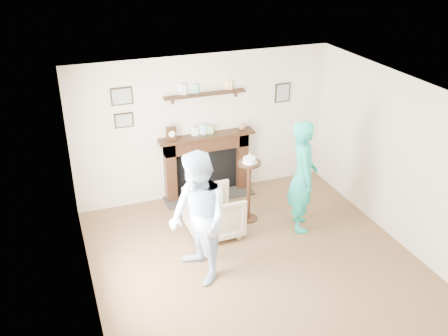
{
  "coord_description": "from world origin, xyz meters",
  "views": [
    {
      "loc": [
        -2.45,
        -5.07,
        4.37
      ],
      "look_at": [
        -0.24,
        0.9,
        1.24
      ],
      "focal_mm": 40.0,
      "sensor_mm": 36.0,
      "label": 1
    }
  ],
  "objects_px": {
    "man": "(200,276)",
    "woman": "(299,226)",
    "armchair": "(215,233)",
    "pedestal_table": "(249,180)"
  },
  "relations": [
    {
      "from": "man",
      "to": "woman",
      "type": "distance_m",
      "value": 1.99
    },
    {
      "from": "armchair",
      "to": "pedestal_table",
      "type": "height_order",
      "value": "pedestal_table"
    },
    {
      "from": "armchair",
      "to": "woman",
      "type": "relative_size",
      "value": 0.44
    },
    {
      "from": "pedestal_table",
      "to": "man",
      "type": "bearing_deg",
      "value": -136.44
    },
    {
      "from": "armchair",
      "to": "man",
      "type": "distance_m",
      "value": 1.09
    },
    {
      "from": "man",
      "to": "armchair",
      "type": "bearing_deg",
      "value": 141.36
    },
    {
      "from": "man",
      "to": "woman",
      "type": "bearing_deg",
      "value": 100.51
    },
    {
      "from": "armchair",
      "to": "man",
      "type": "bearing_deg",
      "value": 148.85
    },
    {
      "from": "woman",
      "to": "man",
      "type": "bearing_deg",
      "value": 129.01
    },
    {
      "from": "man",
      "to": "pedestal_table",
      "type": "distance_m",
      "value": 1.81
    }
  ]
}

